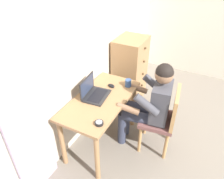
# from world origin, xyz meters

# --- Properties ---
(wall_back) EXTENTS (4.80, 0.05, 2.50)m
(wall_back) POSITION_xyz_m (0.00, 2.20, 1.25)
(wall_back) COLOR beige
(wall_back) RESTS_ON ground_plane
(curtain_panel) EXTENTS (0.45, 0.03, 2.20)m
(curtain_panel) POSITION_xyz_m (-1.17, 2.13, 1.10)
(curtain_panel) COLOR #B29EBC
(curtain_panel) RESTS_ON ground_plane
(desk) EXTENTS (1.12, 0.58, 0.73)m
(desk) POSITION_xyz_m (-0.33, 1.84, 0.61)
(desk) COLOR #9E754C
(desk) RESTS_ON ground_plane
(dresser) EXTENTS (0.53, 0.46, 1.08)m
(dresser) POSITION_xyz_m (0.76, 1.93, 0.54)
(dresser) COLOR #9E754C
(dresser) RESTS_ON ground_plane
(chair) EXTENTS (0.47, 0.45, 0.89)m
(chair) POSITION_xyz_m (-0.05, 1.13, 0.50)
(chair) COLOR brown
(chair) RESTS_ON ground_plane
(person_seated) EXTENTS (0.58, 0.62, 1.21)m
(person_seated) POSITION_xyz_m (-0.08, 1.31, 0.68)
(person_seated) COLOR #33384C
(person_seated) RESTS_ON ground_plane
(laptop) EXTENTS (0.36, 0.28, 0.24)m
(laptop) POSITION_xyz_m (-0.32, 1.94, 0.78)
(laptop) COLOR #232326
(laptop) RESTS_ON desk
(computer_mouse) EXTENTS (0.09, 0.11, 0.03)m
(computer_mouse) POSITION_xyz_m (-0.05, 1.84, 0.74)
(computer_mouse) COLOR black
(computer_mouse) RESTS_ON desk
(desk_clock) EXTENTS (0.09, 0.09, 0.03)m
(desk_clock) POSITION_xyz_m (-0.71, 1.64, 0.74)
(desk_clock) COLOR black
(desk_clock) RESTS_ON desk
(coffee_mug) EXTENTS (0.12, 0.08, 0.09)m
(coffee_mug) POSITION_xyz_m (0.07, 1.66, 0.77)
(coffee_mug) COLOR #33518C
(coffee_mug) RESTS_ON desk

